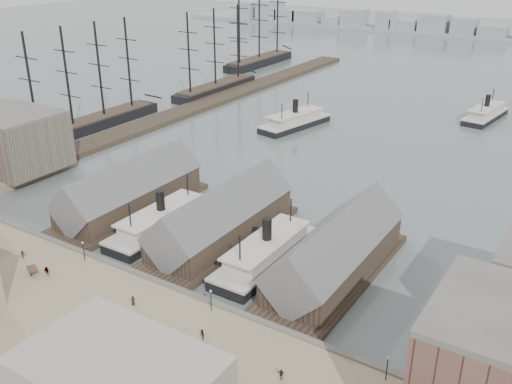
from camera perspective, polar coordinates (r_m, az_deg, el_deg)
The scene contains 26 objects.
ground at distance 109.46m, azimuth -8.59°, elevation -8.22°, with size 900.00×900.00×0.00m, color #4F5B5A.
quay at distance 97.60m, azimuth -16.46°, elevation -12.72°, with size 180.00×30.00×2.00m, color #87765B.
seawall at distance 105.66m, azimuth -10.48°, elevation -8.90°, with size 180.00×1.20×2.30m, color #59544C.
west_wharf at distance 220.94m, azimuth -5.12°, elevation 8.77°, with size 10.00×220.00×1.60m, color #2D231C.
ferry_shed_west at distance 134.28m, azimuth -12.46°, elevation -0.02°, with size 14.00×42.00×12.60m.
ferry_shed_center at distance 118.62m, azimuth -3.43°, elevation -2.75°, with size 14.00×42.00×12.60m.
ferry_shed_east at distance 107.06m, azimuth 8.00°, elevation -6.07°, with size 14.00×42.00×12.60m.
warehouse_west_back at distance 166.02m, azimuth -23.29°, elevation 4.79°, with size 26.00×20.00×14.00m, color #60564C.
lamp_post_near_w at distance 112.57m, azimuth -16.91°, elevation -5.32°, with size 0.44×0.44×3.92m.
lamp_post_near_e at distance 94.25m, azimuth -4.54°, elevation -10.36°, with size 0.44×0.44×3.92m.
lamp_post_far_e at distance 83.02m, azimuth 13.01°, elevation -16.41°, with size 0.44×0.44×3.92m.
far_shore at distance 411.44m, azimuth 24.03°, elevation 14.27°, with size 500.00×40.00×15.72m.
ferry_docked_west at distance 124.26m, azimuth -9.39°, elevation -2.92°, with size 8.47×28.23×10.08m.
ferry_docked_east at distance 110.85m, azimuth 1.09°, elevation -6.05°, with size 8.57×28.57×10.20m.
ferry_open_near at distance 193.74m, azimuth 3.92°, elevation 7.15°, with size 14.03×29.54×10.15m.
ferry_open_mid at distance 217.83m, azimuth 21.98°, elevation 7.30°, with size 11.09×26.95×9.35m.
sailing_ship_near at distance 198.48m, azimuth -16.32°, elevation 6.69°, with size 8.36×57.58×34.36m.
sailing_ship_mid at distance 240.64m, azimuth -4.05°, elevation 10.44°, with size 8.20×47.36×33.70m.
sailing_ship_far at distance 296.45m, azimuth 0.32°, elevation 13.07°, with size 9.10×50.57×37.42m.
horse_cart_center at distance 111.31m, azimuth -20.63°, elevation -7.33°, with size 4.90×3.31×1.68m.
horse_cart_right at distance 89.96m, azimuth -14.47°, elevation -14.56°, with size 4.61×1.71×1.53m.
pedestrian_2 at distance 117.81m, azimuth -22.30°, elevation -5.83°, with size 1.08×0.62×1.68m, color black.
pedestrian_4 at distance 98.49m, azimuth -12.20°, elevation -10.55°, with size 0.81×0.53×1.65m, color black.
pedestrian_5 at distance 90.93m, azimuth -10.54°, elevation -13.58°, with size 0.66×0.48×1.81m, color black.
pedestrian_6 at distance 89.35m, azimuth -5.42°, elevation -14.01°, with size 0.85×0.66×1.75m, color black.
pedestrian_8 at distance 82.44m, azimuth 2.53°, elevation -17.74°, with size 0.99×0.41×1.70m, color black.
Camera 1 is at (63.16, -68.56, 57.38)m, focal length 40.00 mm.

